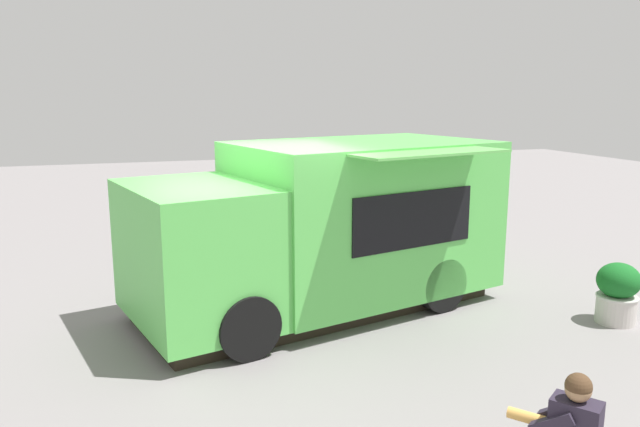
{
  "coord_description": "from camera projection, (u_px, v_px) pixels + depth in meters",
  "views": [
    {
      "loc": [
        1.48,
        7.41,
        2.94
      ],
      "look_at": [
        -1.07,
        -0.52,
        1.29
      ],
      "focal_mm": 34.15,
      "sensor_mm": 36.0,
      "label": 1
    }
  ],
  "objects": [
    {
      "name": "food_truck",
      "position": [
        324.0,
        230.0,
        8.34
      ],
      "size": [
        5.35,
        3.44,
        2.28
      ],
      "color": "#5BC754",
      "rests_on": "ground_plane"
    },
    {
      "name": "planter_flowering_near",
      "position": [
        380.0,
        217.0,
        12.62
      ],
      "size": [
        0.48,
        0.48,
        0.76
      ],
      "color": "#515150",
      "rests_on": "ground_plane"
    },
    {
      "name": "planter_flowering_side",
      "position": [
        618.0,
        292.0,
        7.86
      ],
      "size": [
        0.54,
        0.54,
        0.8
      ],
      "color": "beige",
      "rests_on": "ground_plane"
    },
    {
      "name": "ground_plane",
      "position": [
        254.0,
        322.0,
        7.93
      ],
      "size": [
        40.0,
        40.0,
        0.0
      ],
      "primitive_type": "plane",
      "color": "gray"
    },
    {
      "name": "planter_flowering_far",
      "position": [
        211.0,
        222.0,
        12.19
      ],
      "size": [
        0.59,
        0.59,
        0.79
      ],
      "color": "#405057",
      "rests_on": "ground_plane"
    }
  ]
}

